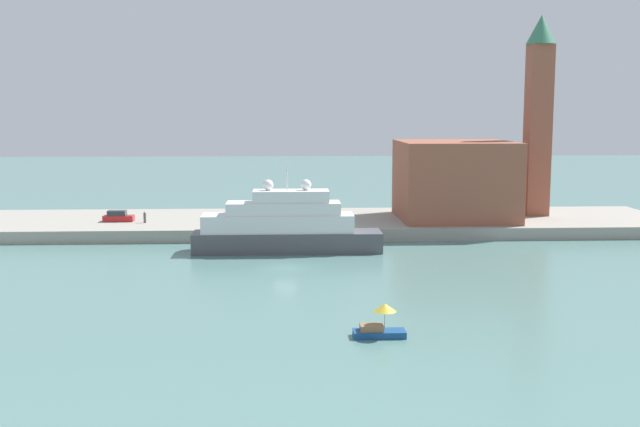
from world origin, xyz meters
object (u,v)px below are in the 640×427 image
(small_motorboat, at_px, (380,325))
(harbor_building, at_px, (455,180))
(mooring_bollard, at_px, (336,226))
(parked_car, at_px, (118,217))
(person_figure, at_px, (145,217))
(large_yacht, at_px, (284,227))
(bell_tower, at_px, (538,109))

(small_motorboat, relative_size, harbor_building, 0.25)
(harbor_building, xyz_separation_m, mooring_bollard, (-17.47, -8.32, -5.16))
(parked_car, relative_size, person_figure, 2.56)
(large_yacht, distance_m, mooring_bollard, 10.14)
(parked_car, xyz_separation_m, person_figure, (3.96, -1.55, 0.09))
(parked_car, bearing_deg, mooring_bollard, -14.31)
(harbor_building, bearing_deg, large_yacht, -147.04)
(harbor_building, distance_m, parked_car, 47.70)
(small_motorboat, bearing_deg, parked_car, 120.86)
(parked_car, height_order, person_figure, person_figure)
(bell_tower, bearing_deg, harbor_building, -166.31)
(harbor_building, relative_size, person_figure, 9.72)
(harbor_building, bearing_deg, bell_tower, 13.69)
(large_yacht, bearing_deg, person_figure, 144.83)
(parked_car, bearing_deg, small_motorboat, -59.14)
(large_yacht, xyz_separation_m, person_figure, (-19.19, 13.52, -0.60))
(large_yacht, height_order, parked_car, large_yacht)
(large_yacht, xyz_separation_m, mooring_bollard, (6.83, 7.43, -1.00))
(parked_car, xyz_separation_m, mooring_bollard, (29.98, -7.64, -0.30))
(small_motorboat, height_order, parked_car, parked_car)
(large_yacht, relative_size, mooring_bollard, 32.18)
(large_yacht, relative_size, parked_car, 5.49)
(person_figure, xyz_separation_m, mooring_bollard, (26.02, -6.09, -0.39))
(large_yacht, relative_size, harbor_building, 1.45)
(bell_tower, relative_size, person_figure, 17.82)
(bell_tower, height_order, person_figure, bell_tower)
(small_motorboat, distance_m, mooring_bollard, 43.17)
(bell_tower, bearing_deg, small_motorboat, -118.66)
(person_figure, height_order, mooring_bollard, person_figure)
(small_motorboat, bearing_deg, large_yacht, 101.41)
(small_motorboat, xyz_separation_m, parked_car, (-30.36, 50.80, 1.35))
(bell_tower, bearing_deg, parked_car, -176.40)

